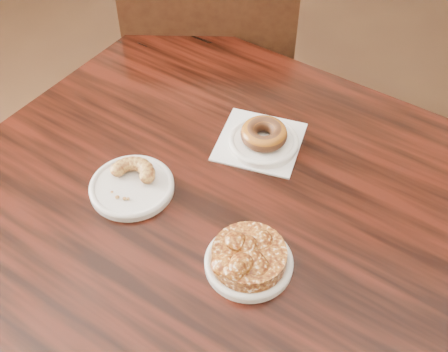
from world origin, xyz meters
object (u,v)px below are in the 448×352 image
(apple_fritter, at_px, (249,254))
(chair_far, at_px, (213,78))
(glazed_donut, at_px, (264,134))
(cruller_fragment, at_px, (131,180))
(cafe_table, at_px, (209,309))

(apple_fritter, bearing_deg, chair_far, 111.71)
(glazed_donut, height_order, cruller_fragment, glazed_donut)
(cafe_table, height_order, cruller_fragment, cruller_fragment)
(apple_fritter, height_order, cruller_fragment, apple_fritter)
(chair_far, relative_size, cruller_fragment, 8.86)
(cruller_fragment, bearing_deg, apple_fritter, -21.29)
(glazed_donut, relative_size, apple_fritter, 0.56)
(cafe_table, bearing_deg, glazed_donut, 89.07)
(chair_far, relative_size, glazed_donut, 9.47)
(chair_far, relative_size, apple_fritter, 5.28)
(apple_fritter, bearing_deg, cafe_table, 138.24)
(chair_far, bearing_deg, cafe_table, 91.47)
(glazed_donut, relative_size, cruller_fragment, 0.94)
(glazed_donut, height_order, apple_fritter, apple_fritter)
(cruller_fragment, bearing_deg, glazed_donut, 42.01)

